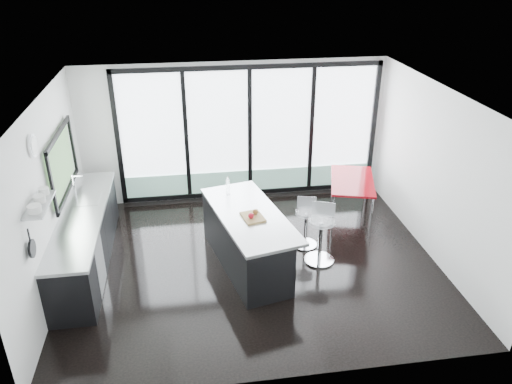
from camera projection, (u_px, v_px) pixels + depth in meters
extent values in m
cube|color=black|center=(253.00, 262.00, 8.27)|extent=(6.00, 5.00, 0.00)
cube|color=white|center=(252.00, 97.00, 7.03)|extent=(6.00, 5.00, 0.00)
cube|color=silver|center=(234.00, 132.00, 9.86)|extent=(6.00, 0.00, 2.80)
cube|color=white|center=(250.00, 132.00, 9.88)|extent=(5.00, 0.02, 2.50)
cube|color=slate|center=(250.00, 180.00, 10.30)|extent=(5.00, 0.02, 0.44)
cube|color=black|center=(186.00, 136.00, 9.67)|extent=(0.08, 0.04, 2.50)
cube|color=black|center=(250.00, 133.00, 9.84)|extent=(0.08, 0.04, 2.50)
cube|color=black|center=(311.00, 130.00, 10.01)|extent=(0.08, 0.04, 2.50)
cube|color=silver|center=(285.00, 284.00, 5.43)|extent=(6.00, 0.00, 2.80)
cube|color=silver|center=(48.00, 200.00, 7.24)|extent=(0.00, 5.00, 2.80)
cube|color=#4A6F44|center=(61.00, 163.00, 7.96)|extent=(0.02, 1.60, 0.90)
cube|color=#AAADAF|center=(39.00, 205.00, 6.35)|extent=(0.25, 0.80, 0.03)
cylinder|color=white|center=(33.00, 146.00, 6.56)|extent=(0.04, 0.30, 0.30)
cylinder|color=black|center=(32.00, 248.00, 6.17)|extent=(0.03, 0.24, 0.24)
cube|color=silver|center=(436.00, 174.00, 8.05)|extent=(0.00, 5.00, 2.80)
cube|color=black|center=(86.00, 240.00, 8.07)|extent=(0.65, 3.20, 0.87)
cube|color=#AAADAF|center=(81.00, 215.00, 7.87)|extent=(0.69, 3.24, 0.05)
cube|color=#AAADAF|center=(86.00, 201.00, 8.31)|extent=(0.45, 0.48, 0.06)
cylinder|color=silver|center=(75.00, 188.00, 8.18)|extent=(0.02, 0.02, 0.44)
cube|color=#AAADAF|center=(100.00, 266.00, 7.45)|extent=(0.03, 0.60, 0.80)
cube|color=black|center=(245.00, 241.00, 8.04)|extent=(1.23, 2.33, 0.88)
cube|color=#AAADAF|center=(249.00, 215.00, 7.86)|extent=(1.44, 2.43, 0.05)
cube|color=#A07E47|center=(253.00, 217.00, 7.72)|extent=(0.38, 0.46, 0.03)
sphere|color=maroon|center=(251.00, 216.00, 7.63)|extent=(0.11, 0.11, 0.09)
sphere|color=brown|center=(255.00, 212.00, 7.76)|extent=(0.10, 0.10, 0.08)
cylinder|color=silver|center=(228.00, 187.00, 8.39)|extent=(0.08, 0.08, 0.28)
cylinder|color=silver|center=(320.00, 241.00, 8.14)|extent=(0.64, 0.64, 0.78)
cylinder|color=silver|center=(305.00, 228.00, 8.60)|extent=(0.52, 0.52, 0.68)
cube|color=maroon|center=(351.00, 197.00, 9.60)|extent=(1.14, 1.54, 0.74)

